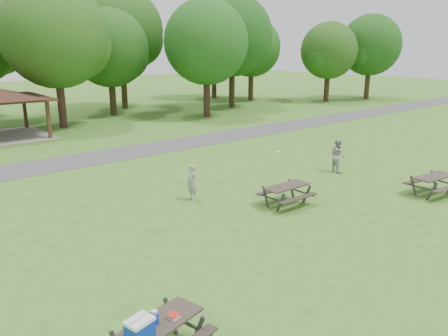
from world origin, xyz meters
TOP-DOWN VIEW (x-y plane):
  - ground at (0.00, 0.00)m, footprint 160.00×160.00m
  - asphalt_path at (0.00, 14.00)m, footprint 120.00×3.20m
  - tree_row_e at (2.10, 25.03)m, footprint 8.40×8.00m
  - tree_row_f at (8.09, 28.53)m, footprint 7.35×7.00m
  - tree_row_g at (14.09, 22.03)m, footprint 7.77×7.40m
  - tree_row_h at (20.10, 25.53)m, footprint 8.61×8.20m
  - tree_row_i at (26.08, 29.03)m, footprint 7.14×6.80m
  - tree_row_j at (32.08, 22.53)m, footprint 6.72×6.40m
  - tree_deep_c at (11.10, 32.03)m, footprint 8.82×8.40m
  - tree_deep_d at (24.10, 33.53)m, footprint 8.40×8.00m
  - tree_flank_right at (38.09, 21.03)m, footprint 7.56×7.20m
  - picnic_table_near at (-6.45, -2.76)m, footprint 2.20×1.91m
  - picnic_table_middle at (2.35, 1.73)m, footprint 1.97×1.61m
  - picnic_table_far at (8.13, -1.42)m, footprint 2.15×1.80m
  - frisbee_in_flight at (4.17, 3.97)m, footprint 0.32×0.32m
  - frisbee_thrower at (-0.20, 4.62)m, footprint 0.37×0.56m
  - frisbee_catcher at (7.96, 3.40)m, footprint 0.86×0.98m

SIDE VIEW (x-z plane):
  - ground at x=0.00m, z-range 0.00..0.00m
  - asphalt_path at x=0.00m, z-range 0.00..0.02m
  - picnic_table_middle at x=2.35m, z-range 0.20..1.05m
  - picnic_table_far at x=8.13m, z-range 0.21..1.07m
  - frisbee_thrower at x=-0.20m, z-range 0.00..1.51m
  - picnic_table_near at x=-6.45m, z-range 0.10..1.42m
  - frisbee_catcher at x=7.96m, z-range 0.00..1.70m
  - frisbee_in_flight at x=4.17m, z-range 1.50..1.52m
  - tree_row_j at x=32.08m, z-range 1.08..10.04m
  - tree_row_f at x=8.09m, z-range 1.06..10.62m
  - tree_row_i at x=26.08m, z-range 1.15..10.67m
  - tree_flank_right at x=38.09m, z-range 1.17..11.14m
  - tree_row_g at x=14.09m, z-range 1.20..11.46m
  - tree_row_e at x=2.10m, z-range 1.27..12.29m
  - tree_row_h at x=20.10m, z-range 1.34..12.71m
  - tree_deep_d at x=24.10m, z-range 1.39..12.66m
  - tree_deep_c at x=11.10m, z-range 1.49..13.39m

